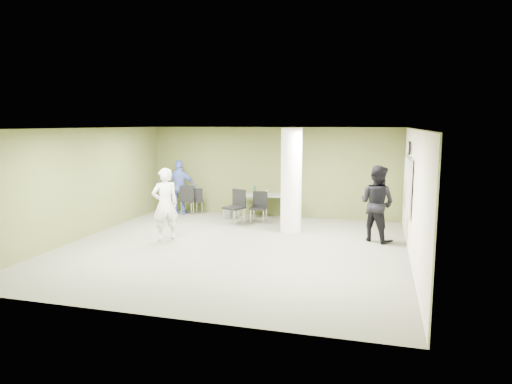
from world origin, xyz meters
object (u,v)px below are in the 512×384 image
(woman_white, at_px, (165,204))
(man_blue, at_px, (180,187))
(folding_table, at_px, (262,196))
(chair_back_left, at_px, (188,198))
(man_black, at_px, (377,203))

(woman_white, height_order, man_blue, woman_white)
(folding_table, xyz_separation_m, chair_back_left, (-2.43, -0.11, -0.13))
(chair_back_left, xyz_separation_m, woman_white, (0.73, -3.06, 0.34))
(man_black, distance_m, man_blue, 6.42)
(man_black, height_order, man_blue, man_black)
(man_blue, bearing_deg, chair_back_left, 159.17)
(man_black, bearing_deg, man_blue, 15.04)
(chair_back_left, xyz_separation_m, man_black, (5.85, -1.78, 0.38))
(man_blue, bearing_deg, woman_white, 96.78)
(folding_table, bearing_deg, chair_back_left, 171.81)
(folding_table, distance_m, man_blue, 2.73)
(man_black, bearing_deg, folding_table, 2.72)
(folding_table, relative_size, man_blue, 0.95)
(folding_table, xyz_separation_m, man_blue, (-2.73, -0.06, 0.18))
(woman_white, xyz_separation_m, man_blue, (-1.03, 3.11, -0.03))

